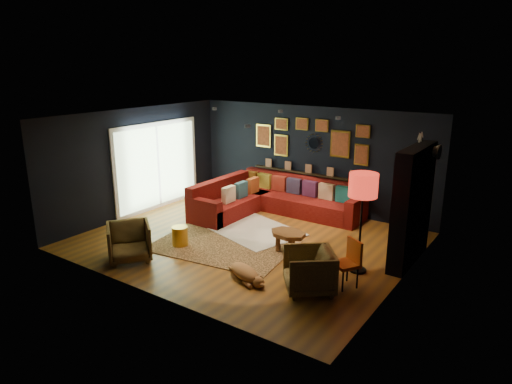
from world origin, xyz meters
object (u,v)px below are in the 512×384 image
Objects in this scene: sectional at (269,200)px; armchair_left at (129,240)px; floor_lamp at (363,189)px; dog at (244,270)px; coffee_table at (288,236)px; pouf at (216,213)px; gold_stool at (180,236)px; orange_chair at (349,259)px; armchair_right at (309,269)px.

sectional reaches higher than armchair_left.
floor_lamp reaches higher than dog.
coffee_table is 1.47× the size of pouf.
gold_stool is (-0.36, -2.81, -0.12)m from sectional.
dog is at bearing -90.12° from coffee_table.
floor_lamp reaches higher than sectional.
sectional is at bearing 27.62° from armchair_left.
armchair_left is 0.44× the size of floor_lamp.
orange_chair reaches higher than coffee_table.
sectional is at bearing 61.12° from pouf.
armchair_left reaches higher than armchair_right.
sectional is 3.65m from dog.
armchair_right is at bearing -108.73° from floor_lamp.
armchair_right is at bearing -47.84° from sectional.
armchair_right is at bearing -27.37° from pouf.
floor_lamp reaches higher than pouf.
coffee_table is 1.06× the size of armchair_left.
gold_stool is at bearing -153.28° from coffee_table.
floor_lamp is (3.47, 0.95, 1.34)m from gold_stool.
gold_stool is at bearing -142.94° from orange_chair.
floor_lamp is (1.50, -0.04, 1.21)m from coffee_table.
armchair_left reaches higher than dog.
dog is at bearing -63.80° from sectional.
coffee_table reaches higher than pouf.
orange_chair is 0.45× the size of floor_lamp.
pouf is at bearing 161.74° from dog.
gold_stool is (-1.97, -0.99, -0.13)m from coffee_table.
armchair_left is 0.78× the size of dog.
gold_stool is 0.40× the size of dog.
pouf is at bearing -118.88° from sectional.
dog is at bearing -38.25° from armchair_left.
gold_stool is 0.22× the size of floor_lamp.
armchair_left is 4.42m from floor_lamp.
coffee_table is 0.83× the size of dog.
orange_chair is at bearing -22.60° from coffee_table.
sectional is 4.04× the size of coffee_table.
sectional is at bearing 131.65° from coffee_table.
armchair_right is 3.10m from gold_stool.
orange_chair is (0.47, 0.54, 0.08)m from armchair_right.
coffee_table is at bearing 178.34° from floor_lamp.
sectional reaches higher than orange_chair.
coffee_table is 1.71m from orange_chair.
armchair_right is at bearing -47.08° from coffee_table.
floor_lamp is at bearing -1.66° from coffee_table.
orange_chair is at bearing 5.43° from gold_stool.
pouf is 1.40× the size of gold_stool.
orange_chair is 0.80× the size of dog.
pouf is (-2.30, 0.57, -0.12)m from coffee_table.
pouf is 0.72× the size of armchair_right.
armchair_left is 1.00× the size of armchair_right.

